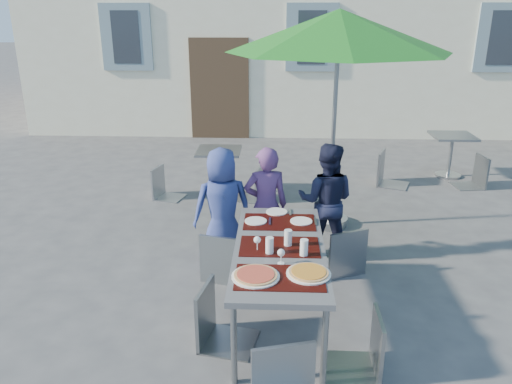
{
  "coord_description": "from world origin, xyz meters",
  "views": [
    {
      "loc": [
        -0.72,
        -3.67,
        2.71
      ],
      "look_at": [
        -0.93,
        1.23,
        0.94
      ],
      "focal_mm": 35.0,
      "sensor_mm": 36.0,
      "label": 1
    }
  ],
  "objects_px": {
    "bg_chair_r_0": "(253,164)",
    "bg_chair_l_1": "(390,148)",
    "chair_2": "(345,222)",
    "chair_5": "(289,347)",
    "bg_chair_r_1": "(478,153)",
    "cafe_table_0": "(219,165)",
    "chair_0": "(223,227)",
    "bg_chair_l_0": "(163,165)",
    "dining_table": "(279,252)",
    "child_2": "(326,201)",
    "chair_4": "(367,311)",
    "pizza_near_right": "(309,273)",
    "chair_1": "(281,228)",
    "chair_3": "(216,282)",
    "pizza_near_left": "(256,275)",
    "child_1": "(266,206)",
    "patio_umbrella": "(339,33)",
    "child_0": "(223,207)",
    "cafe_table_1": "(451,148)"
  },
  "relations": [
    {
      "from": "bg_chair_r_0",
      "to": "bg_chair_l_1",
      "type": "distance_m",
      "value": 2.33
    },
    {
      "from": "chair_2",
      "to": "chair_5",
      "type": "height_order",
      "value": "chair_5"
    },
    {
      "from": "bg_chair_r_1",
      "to": "cafe_table_0",
      "type": "bearing_deg",
      "value": -172.83
    },
    {
      "from": "chair_0",
      "to": "bg_chair_l_0",
      "type": "relative_size",
      "value": 1.14
    },
    {
      "from": "dining_table",
      "to": "cafe_table_0",
      "type": "bearing_deg",
      "value": 105.21
    },
    {
      "from": "child_2",
      "to": "chair_4",
      "type": "height_order",
      "value": "child_2"
    },
    {
      "from": "pizza_near_right",
      "to": "chair_4",
      "type": "height_order",
      "value": "chair_4"
    },
    {
      "from": "chair_1",
      "to": "chair_3",
      "type": "relative_size",
      "value": 0.91
    },
    {
      "from": "pizza_near_right",
      "to": "chair_4",
      "type": "bearing_deg",
      "value": -21.88
    },
    {
      "from": "pizza_near_left",
      "to": "pizza_near_right",
      "type": "distance_m",
      "value": 0.42
    },
    {
      "from": "pizza_near_left",
      "to": "chair_0",
      "type": "distance_m",
      "value": 1.34
    },
    {
      "from": "child_1",
      "to": "chair_4",
      "type": "bearing_deg",
      "value": 105.01
    },
    {
      "from": "chair_4",
      "to": "chair_3",
      "type": "bearing_deg",
      "value": 165.29
    },
    {
      "from": "child_2",
      "to": "child_1",
      "type": "bearing_deg",
      "value": 25.37
    },
    {
      "from": "child_1",
      "to": "chair_5",
      "type": "relative_size",
      "value": 1.29
    },
    {
      "from": "child_2",
      "to": "chair_5",
      "type": "height_order",
      "value": "child_2"
    },
    {
      "from": "bg_chair_l_1",
      "to": "dining_table",
      "type": "bearing_deg",
      "value": -114.44
    },
    {
      "from": "chair_2",
      "to": "bg_chair_l_1",
      "type": "xyz_separation_m",
      "value": [
        1.1,
        3.05,
        0.03
      ]
    },
    {
      "from": "pizza_near_left",
      "to": "patio_umbrella",
      "type": "distance_m",
      "value": 3.39
    },
    {
      "from": "chair_2",
      "to": "child_1",
      "type": "bearing_deg",
      "value": 162.9
    },
    {
      "from": "chair_2",
      "to": "cafe_table_0",
      "type": "distance_m",
      "value": 2.97
    },
    {
      "from": "chair_4",
      "to": "bg_chair_l_1",
      "type": "height_order",
      "value": "bg_chair_l_1"
    },
    {
      "from": "patio_umbrella",
      "to": "bg_chair_l_1",
      "type": "distance_m",
      "value": 2.77
    },
    {
      "from": "child_0",
      "to": "chair_4",
      "type": "xyz_separation_m",
      "value": [
        1.31,
        -1.8,
        -0.12
      ]
    },
    {
      "from": "child_2",
      "to": "chair_0",
      "type": "relative_size",
      "value": 1.31
    },
    {
      "from": "chair_3",
      "to": "chair_5",
      "type": "bearing_deg",
      "value": -56.24
    },
    {
      "from": "child_1",
      "to": "patio_umbrella",
      "type": "height_order",
      "value": "patio_umbrella"
    },
    {
      "from": "chair_3",
      "to": "bg_chair_r_1",
      "type": "relative_size",
      "value": 1.03
    },
    {
      "from": "chair_1",
      "to": "bg_chair_r_0",
      "type": "relative_size",
      "value": 0.97
    },
    {
      "from": "pizza_near_left",
      "to": "chair_0",
      "type": "bearing_deg",
      "value": 107.07
    },
    {
      "from": "chair_5",
      "to": "bg_chair_l_0",
      "type": "relative_size",
      "value": 1.15
    },
    {
      "from": "chair_4",
      "to": "bg_chair_r_0",
      "type": "height_order",
      "value": "bg_chair_r_0"
    },
    {
      "from": "pizza_near_left",
      "to": "chair_3",
      "type": "height_order",
      "value": "chair_3"
    },
    {
      "from": "chair_1",
      "to": "bg_chair_r_0",
      "type": "bearing_deg",
      "value": 100.21
    },
    {
      "from": "chair_0",
      "to": "child_1",
      "type": "bearing_deg",
      "value": 47.09
    },
    {
      "from": "child_0",
      "to": "child_1",
      "type": "distance_m",
      "value": 0.48
    },
    {
      "from": "pizza_near_left",
      "to": "child_2",
      "type": "xyz_separation_m",
      "value": [
        0.72,
        1.9,
        -0.09
      ]
    },
    {
      "from": "chair_0",
      "to": "cafe_table_0",
      "type": "bearing_deg",
      "value": 97.33
    },
    {
      "from": "child_1",
      "to": "chair_2",
      "type": "distance_m",
      "value": 0.89
    },
    {
      "from": "chair_5",
      "to": "bg_chair_l_0",
      "type": "distance_m",
      "value": 4.8
    },
    {
      "from": "chair_5",
      "to": "cafe_table_0",
      "type": "bearing_deg",
      "value": 101.97
    },
    {
      "from": "cafe_table_1",
      "to": "bg_chair_l_1",
      "type": "distance_m",
      "value": 1.27
    },
    {
      "from": "dining_table",
      "to": "child_0",
      "type": "distance_m",
      "value": 1.29
    },
    {
      "from": "child_1",
      "to": "bg_chair_l_0",
      "type": "distance_m",
      "value": 2.59
    },
    {
      "from": "pizza_near_right",
      "to": "child_1",
      "type": "xyz_separation_m",
      "value": [
        -0.38,
        1.68,
        -0.09
      ]
    },
    {
      "from": "chair_1",
      "to": "bg_chair_l_0",
      "type": "height_order",
      "value": "chair_1"
    },
    {
      "from": "cafe_table_0",
      "to": "cafe_table_1",
      "type": "distance_m",
      "value": 4.04
    },
    {
      "from": "pizza_near_right",
      "to": "bg_chair_l_1",
      "type": "relative_size",
      "value": 0.34
    },
    {
      "from": "pizza_near_left",
      "to": "cafe_table_0",
      "type": "bearing_deg",
      "value": 100.54
    },
    {
      "from": "chair_0",
      "to": "bg_chair_r_0",
      "type": "xyz_separation_m",
      "value": [
        0.19,
        2.46,
        -0.05
      ]
    }
  ]
}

